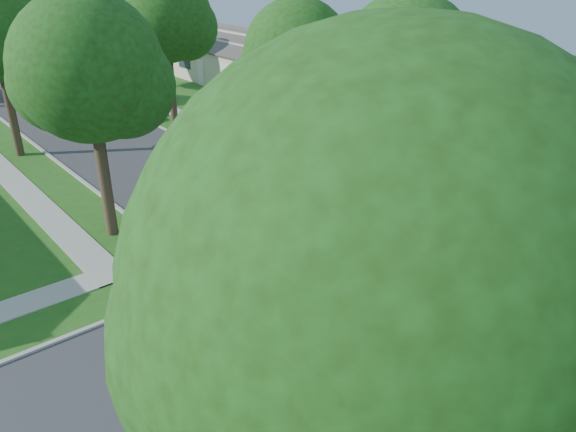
% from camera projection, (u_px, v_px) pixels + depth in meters
% --- Properties ---
extents(ground, '(100.00, 100.00, 0.00)m').
position_uv_depth(ground, '(364.00, 289.00, 18.33)').
color(ground, '#235A18').
rests_on(ground, ground).
extents(road_ns, '(7.00, 100.00, 0.02)m').
position_uv_depth(road_ns, '(364.00, 288.00, 18.33)').
color(road_ns, '#333335').
rests_on(road_ns, ground).
extents(sidewalk_ne, '(1.20, 40.00, 0.04)m').
position_uv_depth(sidewalk_ne, '(158.00, 105.00, 39.97)').
color(sidewalk_ne, '#9E9B91').
rests_on(sidewalk_ne, ground).
extents(driveway, '(8.80, 3.60, 0.05)m').
position_uv_depth(driveway, '(370.00, 173.00, 27.80)').
color(driveway, '#9E9B91').
rests_on(driveway, ground).
extents(stop_sign_sw, '(1.05, 0.80, 2.98)m').
position_uv_depth(stop_sign_sw, '(378.00, 381.00, 11.48)').
color(stop_sign_sw, gray).
rests_on(stop_sign_sw, ground).
extents(stop_sign_ne, '(1.05, 0.80, 2.98)m').
position_uv_depth(stop_sign_ne, '(363.00, 161.00, 23.43)').
color(stop_sign_ne, gray).
rests_on(stop_sign_ne, ground).
extents(tree_e_near, '(4.97, 4.80, 8.28)m').
position_uv_depth(tree_e_near, '(298.00, 59.00, 24.92)').
color(tree_e_near, '#38281C').
rests_on(tree_e_near, ground).
extents(tree_e_mid, '(5.59, 5.40, 9.21)m').
position_uv_depth(tree_e_mid, '(167.00, 20.00, 33.04)').
color(tree_e_mid, '#38281C').
rests_on(tree_e_mid, ground).
extents(tree_e_far, '(5.17, 5.00, 8.72)m').
position_uv_depth(tree_e_far, '(84.00, 9.00, 42.23)').
color(tree_e_far, '#38281C').
rests_on(tree_e_far, ground).
extents(tree_w_near, '(5.38, 5.20, 8.97)m').
position_uv_depth(tree_w_near, '(91.00, 75.00, 19.33)').
color(tree_w_near, '#38281C').
rests_on(tree_w_near, ground).
extents(tree_sw_corner, '(6.21, 6.00, 9.55)m').
position_uv_depth(tree_sw_corner, '(389.00, 308.00, 6.50)').
color(tree_sw_corner, '#38281C').
rests_on(tree_sw_corner, ground).
extents(tree_ne_corner, '(5.80, 5.60, 8.66)m').
position_uv_depth(tree_ne_corner, '(406.00, 72.00, 22.51)').
color(tree_ne_corner, '#38281C').
rests_on(tree_ne_corner, ground).
extents(house_ne_near, '(8.42, 13.60, 4.23)m').
position_uv_depth(house_ne_near, '(416.00, 102.00, 34.52)').
color(house_ne_near, beige).
rests_on(house_ne_near, ground).
extents(house_ne_far, '(8.42, 13.60, 4.23)m').
position_uv_depth(house_ne_far, '(246.00, 62.00, 47.08)').
color(house_ne_far, beige).
rests_on(house_ne_far, ground).
extents(car_driveway, '(5.09, 3.17, 1.58)m').
position_uv_depth(car_driveway, '(395.00, 136.00, 30.65)').
color(car_driveway, '#531B11').
rests_on(car_driveway, ground).
extents(car_curb_east, '(2.36, 4.60, 1.50)m').
position_uv_depth(car_curb_east, '(120.00, 106.00, 36.68)').
color(car_curb_east, black).
rests_on(car_curb_east, ground).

